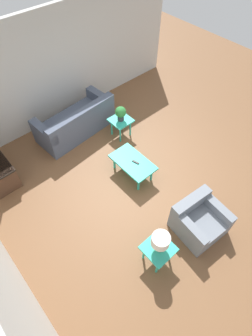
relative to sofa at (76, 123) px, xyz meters
name	(u,v)px	position (x,y,z in m)	size (l,w,h in m)	color
ground_plane	(139,179)	(-2.17, -0.16, -0.32)	(14.00, 14.00, 0.00)	brown
wall_right	(54,68)	(0.89, -0.16, 1.03)	(0.12, 7.20, 2.70)	silver
sofa	(76,123)	(0.00, 0.00, 0.00)	(1.03, 2.03, 0.84)	#4C566B
armchair	(199,220)	(-3.76, -0.19, -0.03)	(0.91, 0.93, 0.70)	slate
coffee_table	(133,163)	(-1.96, -0.14, 0.06)	(1.00, 0.58, 0.43)	#2DB79E
side_table_plant	(121,122)	(-0.82, -0.78, 0.10)	(0.50, 0.50, 0.50)	#2DB79E
side_table_lamp	(158,250)	(-3.68, 0.85, 0.10)	(0.50, 0.50, 0.50)	#2DB79E
potted_plant	(121,113)	(-0.82, -0.78, 0.40)	(0.26, 0.26, 0.37)	#333338
table_lamp	(160,241)	(-3.68, 0.85, 0.48)	(0.30, 0.30, 0.43)	#997F4C
remote_control	(136,162)	(-2.02, -0.17, 0.12)	(0.16, 0.08, 0.02)	black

